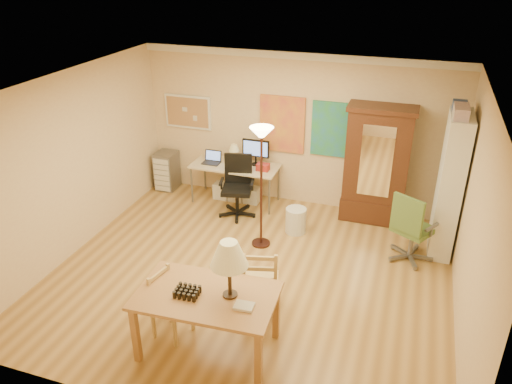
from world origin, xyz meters
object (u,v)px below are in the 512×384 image
(computer_desk, at_px, (237,179))
(bookshelf, at_px, (449,186))
(dining_table, at_px, (215,284))
(office_chair_black, at_px, (237,200))
(office_chair_green, at_px, (410,242))
(armoire, at_px, (376,172))

(computer_desk, height_order, bookshelf, bookshelf)
(dining_table, xyz_separation_m, office_chair_black, (-0.91, 3.15, -0.64))
(office_chair_black, height_order, office_chair_green, office_chair_green)
(office_chair_green, height_order, armoire, armoire)
(armoire, bearing_deg, office_chair_black, -165.43)
(office_chair_black, distance_m, office_chair_green, 2.96)
(computer_desk, relative_size, bookshelf, 0.73)
(armoire, height_order, bookshelf, bookshelf)
(computer_desk, relative_size, armoire, 0.78)
(office_chair_black, relative_size, bookshelf, 0.49)
(bookshelf, bearing_deg, computer_desk, 171.24)
(office_chair_green, xyz_separation_m, armoire, (-0.67, 1.11, 0.57))
(office_chair_green, relative_size, armoire, 0.55)
(office_chair_green, relative_size, bookshelf, 0.51)
(armoire, bearing_deg, dining_table, -109.56)
(computer_desk, xyz_separation_m, office_chair_black, (0.18, -0.50, -0.15))
(dining_table, distance_m, armoire, 3.96)
(bookshelf, bearing_deg, office_chair_green, -132.16)
(armoire, bearing_deg, office_chair_green, -58.62)
(office_chair_black, bearing_deg, computer_desk, 109.91)
(office_chair_black, xyz_separation_m, office_chair_green, (2.91, -0.52, 0.01))
(bookshelf, bearing_deg, dining_table, -128.11)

